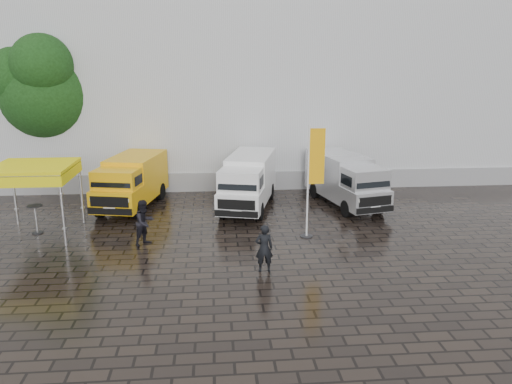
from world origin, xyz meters
TOP-DOWN VIEW (x-y plane):
  - ground at (0.00, 0.00)m, footprint 120.00×120.00m
  - exhibition_hall at (2.00, 16.00)m, footprint 44.00×16.00m
  - hall_plinth at (2.00, 7.95)m, footprint 44.00×0.15m
  - van_yellow at (-6.64, 5.14)m, footprint 3.04×5.50m
  - van_white at (-1.12, 4.64)m, footprint 3.23×5.97m
  - van_silver at (3.59, 4.70)m, footprint 3.03×5.80m
  - canopy_tent at (-9.80, 1.53)m, footprint 2.97×2.97m
  - flagpole at (1.10, 0.39)m, footprint 0.88×0.50m
  - tree at (-11.44, 9.11)m, footprint 4.70×4.70m
  - cocktail_table at (-9.97, 1.73)m, footprint 0.60×0.60m
  - wheelie_bin at (4.74, 7.54)m, footprint 0.70×0.70m
  - person_front at (-1.12, -2.84)m, footprint 0.62×0.42m
  - person_tent at (-5.39, 0.06)m, footprint 1.07×1.08m

SIDE VIEW (x-z plane):
  - ground at x=0.00m, z-range 0.00..0.00m
  - hall_plinth at x=2.00m, z-range 0.00..1.00m
  - wheelie_bin at x=4.74m, z-range 0.00..1.04m
  - cocktail_table at x=-9.97m, z-range 0.00..1.18m
  - person_front at x=-1.12m, z-range 0.00..1.64m
  - person_tent at x=-5.39m, z-range 0.00..1.76m
  - van_silver at x=3.59m, z-range 0.00..2.39m
  - van_yellow at x=-6.64m, z-range 0.00..2.40m
  - van_white at x=-1.12m, z-range 0.00..2.46m
  - flagpole at x=1.10m, z-range 0.23..4.76m
  - canopy_tent at x=-9.80m, z-range 1.24..4.12m
  - tree at x=-11.44m, z-range 1.20..9.64m
  - exhibition_hall at x=2.00m, z-range 0.00..12.00m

